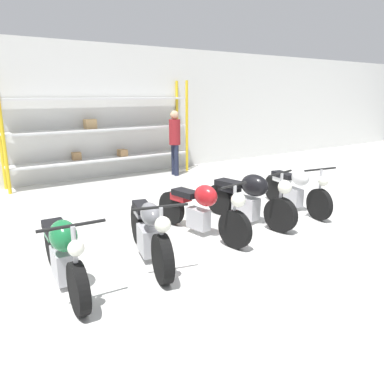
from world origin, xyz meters
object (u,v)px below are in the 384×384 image
at_px(motorcycle_red, 202,209).
at_px(motorcycle_white, 296,188).
at_px(person_browsing, 175,137).
at_px(motorcycle_grey, 149,232).
at_px(motorcycle_black, 249,198).
at_px(motorcycle_green, 63,252).
at_px(shelving_rack, 103,130).

distance_m(motorcycle_red, motorcycle_white, 2.38).
distance_m(motorcycle_white, person_browsing, 4.27).
height_order(motorcycle_grey, person_browsing, person_browsing).
bearing_deg(motorcycle_white, motorcycle_grey, -72.91).
height_order(motorcycle_grey, motorcycle_black, motorcycle_black).
xyz_separation_m(motorcycle_green, motorcycle_white, (4.74, 0.53, 0.01)).
xyz_separation_m(motorcycle_black, person_browsing, (1.06, 4.27, 0.62)).
relative_size(motorcycle_green, motorcycle_white, 1.01).
xyz_separation_m(motorcycle_red, person_browsing, (2.14, 4.31, 0.62)).
xyz_separation_m(shelving_rack, motorcycle_white, (2.07, -4.90, -0.89)).
bearing_deg(motorcycle_black, motorcycle_white, 82.03).
relative_size(motorcycle_green, motorcycle_red, 0.94).
relative_size(motorcycle_grey, motorcycle_white, 1.01).
distance_m(shelving_rack, motorcycle_red, 5.08).
bearing_deg(shelving_rack, person_browsing, -20.37).
relative_size(shelving_rack, motorcycle_green, 2.58).
bearing_deg(motorcycle_grey, motorcycle_white, 111.68).
relative_size(motorcycle_green, motorcycle_black, 1.01).
distance_m(motorcycle_grey, motorcycle_white, 3.58).
bearing_deg(motorcycle_black, motorcycle_red, -97.90).
bearing_deg(person_browsing, motorcycle_green, 50.84).
distance_m(motorcycle_red, person_browsing, 4.85).
bearing_deg(motorcycle_white, motorcycle_black, -78.15).
xyz_separation_m(motorcycle_red, motorcycle_white, (2.38, 0.10, -0.02)).
height_order(motorcycle_green, motorcycle_red, motorcycle_green).
xyz_separation_m(motorcycle_white, person_browsing, (-0.24, 4.22, 0.64)).
xyz_separation_m(shelving_rack, motorcycle_black, (0.78, -4.95, -0.86)).
height_order(motorcycle_white, person_browsing, person_browsing).
bearing_deg(motorcycle_white, motorcycle_red, -78.12).
xyz_separation_m(motorcycle_green, motorcycle_grey, (1.20, 0.06, -0.01)).
xyz_separation_m(shelving_rack, person_browsing, (1.83, -0.68, -0.24)).
bearing_deg(motorcycle_grey, person_browsing, 158.93).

